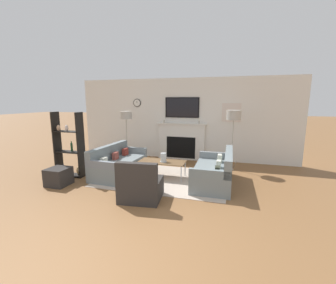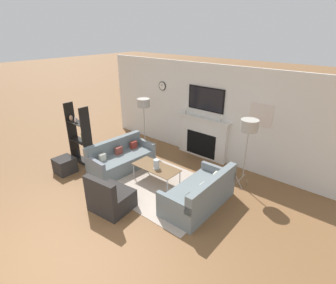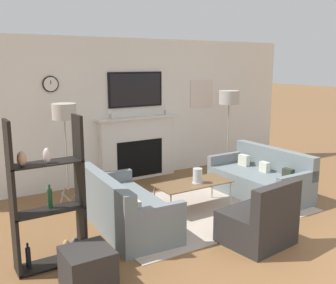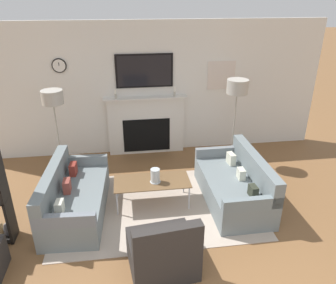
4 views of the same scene
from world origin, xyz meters
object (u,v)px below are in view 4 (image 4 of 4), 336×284
(floor_lamp_left, at_px, (52,99))
(floor_lamp_right, at_px, (237,88))
(couch_left, at_px, (74,198))
(armchair, at_px, (163,252))
(coffee_table, at_px, (152,182))
(couch_right, at_px, (235,186))
(hurricane_candle, at_px, (155,176))

(floor_lamp_left, xyz_separation_m, floor_lamp_right, (3.31, -0.00, 0.07))
(couch_left, distance_m, floor_lamp_right, 3.46)
(armchair, xyz_separation_m, coffee_table, (0.00, 1.42, 0.12))
(armchair, height_order, floor_lamp_right, floor_lamp_right)
(couch_right, bearing_deg, floor_lamp_left, 156.21)
(armchair, height_order, floor_lamp_left, floor_lamp_left)
(hurricane_candle, relative_size, floor_lamp_left, 0.14)
(coffee_table, xyz_separation_m, hurricane_candle, (0.05, -0.04, 0.13))
(couch_left, height_order, couch_right, couch_right)
(armchair, distance_m, coffee_table, 1.43)
(couch_right, relative_size, coffee_table, 1.44)
(hurricane_candle, height_order, floor_lamp_left, floor_lamp_left)
(coffee_table, xyz_separation_m, floor_lamp_right, (1.72, 1.21, 1.15))
(coffee_table, relative_size, floor_lamp_left, 0.73)
(couch_right, xyz_separation_m, armchair, (-1.36, -1.33, -0.00))
(coffee_table, relative_size, hurricane_candle, 5.22)
(couch_right, distance_m, floor_lamp_left, 3.44)
(hurricane_candle, bearing_deg, floor_lamp_right, 36.65)
(armchair, bearing_deg, couch_left, 132.49)
(floor_lamp_right, bearing_deg, floor_lamp_left, 180.00)
(hurricane_candle, bearing_deg, couch_right, -2.37)
(couch_left, relative_size, armchair, 2.06)
(couch_left, xyz_separation_m, couch_right, (2.58, -0.00, 0.00))
(floor_lamp_left, bearing_deg, coffee_table, -37.19)
(couch_right, height_order, hurricane_candle, couch_right)
(couch_left, relative_size, coffee_table, 1.50)
(couch_left, distance_m, floor_lamp_left, 1.81)
(armchair, distance_m, floor_lamp_left, 3.30)
(couch_left, relative_size, floor_lamp_right, 1.05)
(floor_lamp_left, distance_m, floor_lamp_right, 3.31)
(couch_right, height_order, floor_lamp_right, floor_lamp_right)
(armchair, relative_size, hurricane_candle, 3.79)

